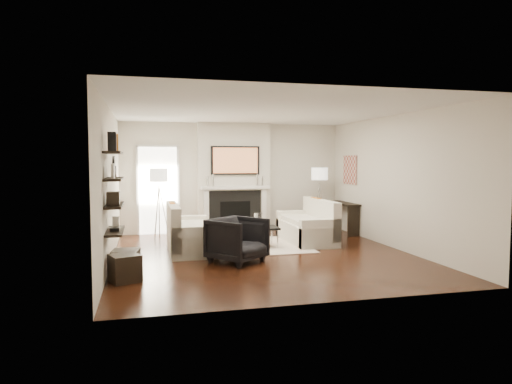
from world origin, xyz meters
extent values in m
plane|color=black|center=(0.00, 0.00, 0.00)|extent=(6.00, 6.00, 0.00)
plane|color=white|center=(0.00, 0.00, 2.70)|extent=(6.00, 6.00, 0.00)
plane|color=silver|center=(0.00, 3.00, 1.35)|extent=(5.50, 0.00, 5.50)
plane|color=silver|center=(0.00, -3.00, 1.35)|extent=(5.50, 0.00, 5.50)
plane|color=silver|center=(-2.75, 0.00, 1.35)|extent=(0.00, 6.00, 6.00)
plane|color=silver|center=(2.75, 0.00, 1.35)|extent=(0.00, 6.00, 6.00)
cube|color=silver|center=(0.00, 2.88, 1.35)|extent=(1.80, 0.25, 2.70)
cube|color=black|center=(0.00, 2.74, 0.52)|extent=(1.30, 0.02, 1.04)
cube|color=black|center=(0.00, 2.73, 0.45)|extent=(0.75, 0.02, 0.65)
cube|color=white|center=(-0.72, 2.71, 0.55)|extent=(0.12, 0.08, 1.10)
cube|color=white|center=(0.72, 2.71, 0.55)|extent=(0.12, 0.08, 1.10)
cube|color=white|center=(0.00, 2.69, 1.12)|extent=(1.70, 0.18, 0.07)
cube|color=black|center=(0.00, 2.71, 1.78)|extent=(1.20, 0.06, 0.70)
cube|color=#BF723F|center=(0.00, 2.68, 1.78)|extent=(1.10, 0.00, 0.62)
cylinder|color=silver|center=(-0.55, 2.70, 1.30)|extent=(0.04, 0.04, 0.30)
cylinder|color=silver|center=(-0.68, 2.70, 1.27)|extent=(0.04, 0.04, 0.24)
cylinder|color=silver|center=(0.55, 2.70, 1.30)|extent=(0.04, 0.04, 0.30)
cylinder|color=silver|center=(0.68, 2.70, 1.27)|extent=(0.04, 0.04, 0.24)
cube|color=white|center=(-1.85, 2.98, 1.05)|extent=(0.90, 0.02, 2.10)
cube|color=white|center=(-2.33, 2.96, 1.05)|extent=(0.06, 0.06, 2.16)
cube|color=white|center=(-1.37, 2.96, 1.05)|extent=(0.06, 0.06, 2.16)
cube|color=white|center=(-1.85, 2.96, 2.13)|extent=(1.02, 0.06, 0.06)
cube|color=beige|center=(-0.20, 0.89, 0.01)|extent=(2.60, 2.00, 0.01)
cube|color=silver|center=(-1.30, 0.71, 0.21)|extent=(0.85, 1.80, 0.42)
cube|color=silver|center=(-1.63, 0.71, 0.53)|extent=(0.18, 1.80, 0.80)
cube|color=silver|center=(-1.30, -0.10, 0.30)|extent=(0.85, 0.18, 0.60)
cube|color=silver|center=(-1.30, 1.52, 0.30)|extent=(0.85, 0.18, 0.60)
cube|color=silver|center=(-1.25, 0.71, 0.47)|extent=(0.63, 1.44, 0.10)
cube|color=#B96616|center=(-1.63, 1.01, 0.73)|extent=(0.10, 0.42, 0.42)
cube|color=black|center=(-1.63, 0.41, 0.72)|extent=(0.10, 0.40, 0.40)
cube|color=silver|center=(1.26, 1.11, 0.21)|extent=(0.85, 1.80, 0.42)
cube|color=silver|center=(1.59, 1.11, 0.53)|extent=(0.18, 1.80, 0.80)
cube|color=silver|center=(1.26, 0.30, 0.30)|extent=(0.85, 0.18, 0.60)
cube|color=silver|center=(1.26, 1.92, 0.30)|extent=(0.85, 0.18, 0.60)
cube|color=silver|center=(1.21, 1.11, 0.47)|extent=(0.63, 1.44, 0.10)
cube|color=#B96616|center=(1.59, 1.41, 0.73)|extent=(0.10, 0.42, 0.42)
cube|color=black|center=(1.59, 0.81, 0.72)|extent=(0.10, 0.40, 0.40)
cube|color=black|center=(-0.07, 0.74, 0.40)|extent=(1.10, 0.55, 0.04)
cylinder|color=silver|center=(-0.57, 0.52, 0.19)|extent=(0.02, 0.02, 0.38)
cylinder|color=silver|center=(0.43, 0.52, 0.19)|extent=(0.02, 0.02, 0.38)
cylinder|color=silver|center=(-0.57, 0.96, 0.19)|extent=(0.02, 0.02, 0.38)
cylinder|color=silver|center=(0.43, 0.96, 0.19)|extent=(0.02, 0.02, 0.38)
cylinder|color=white|center=(0.08, 0.74, 0.56)|extent=(0.17, 0.17, 0.30)
cylinder|color=white|center=(0.08, 0.74, 0.50)|extent=(0.09, 0.09, 0.14)
cylinder|color=#B1381D|center=(-0.32, 0.74, 0.45)|extent=(0.29, 0.29, 0.05)
imported|color=black|center=(-0.60, -0.47, 0.43)|extent=(1.14, 1.13, 0.86)
cylinder|color=silver|center=(-1.85, 2.32, 0.60)|extent=(0.02, 0.02, 1.20)
cylinder|color=white|center=(-1.85, 2.32, 1.45)|extent=(0.40, 0.40, 0.30)
cylinder|color=silver|center=(-1.74, 2.32, 0.60)|extent=(0.25, 0.02, 1.23)
cylinder|color=silver|center=(-1.91, 2.41, 0.60)|extent=(0.14, 0.22, 1.23)
cylinder|color=silver|center=(-1.91, 2.22, 0.60)|extent=(0.14, 0.22, 1.23)
cylinder|color=silver|center=(2.05, 2.34, 0.60)|extent=(0.02, 0.02, 1.20)
cylinder|color=white|center=(2.05, 2.34, 1.45)|extent=(0.40, 0.40, 0.30)
cylinder|color=silver|center=(2.16, 2.34, 0.60)|extent=(0.25, 0.02, 1.23)
cylinder|color=silver|center=(2.00, 2.44, 0.60)|extent=(0.14, 0.22, 1.23)
cylinder|color=silver|center=(1.99, 2.25, 0.60)|extent=(0.14, 0.22, 1.23)
cube|color=black|center=(2.57, 2.04, 0.73)|extent=(0.35, 1.20, 0.04)
cube|color=black|center=(2.57, 1.49, 0.35)|extent=(0.30, 0.04, 0.71)
cube|color=black|center=(2.57, 2.59, 0.35)|extent=(0.30, 0.04, 0.71)
cube|color=#B26D59|center=(2.73, 2.05, 1.55)|extent=(0.03, 0.70, 0.70)
cube|color=black|center=(-2.62, -1.00, 0.70)|extent=(0.25, 1.00, 0.03)
cube|color=black|center=(-2.62, -1.00, 1.10)|extent=(0.25, 1.00, 0.04)
cube|color=black|center=(-2.62, -1.00, 1.50)|extent=(0.25, 1.00, 0.04)
cube|color=black|center=(-2.62, -1.00, 1.90)|extent=(0.25, 1.00, 0.04)
cube|color=black|center=(-2.62, -1.25, 2.06)|extent=(0.12, 0.10, 0.28)
cube|color=#B96616|center=(-2.62, -0.73, 2.06)|extent=(0.12, 0.10, 0.28)
cube|color=white|center=(-2.62, -1.17, 1.63)|extent=(0.04, 0.30, 0.22)
cube|color=black|center=(-2.62, -0.69, 1.61)|extent=(0.04, 0.22, 0.18)
cube|color=black|center=(-2.62, -1.22, 1.22)|extent=(0.18, 0.25, 0.20)
cube|color=black|center=(-2.62, -0.85, 1.18)|extent=(0.15, 0.12, 0.12)
cube|color=black|center=(-2.62, -1.07, 0.74)|extent=(0.14, 0.20, 0.05)
cube|color=white|center=(-2.62, -0.77, 0.81)|extent=(0.10, 0.10, 0.18)
cylinder|color=black|center=(-2.73, 0.90, 1.70)|extent=(0.04, 0.34, 0.34)
cylinder|color=white|center=(-2.71, 0.90, 1.70)|extent=(0.01, 0.29, 0.29)
cube|color=black|center=(-2.47, -0.97, 0.20)|extent=(0.45, 0.45, 0.40)
cube|color=black|center=(-2.47, -1.35, 0.20)|extent=(0.52, 0.52, 0.40)
camera|label=1|loc=(-2.18, -8.23, 1.79)|focal=32.00mm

